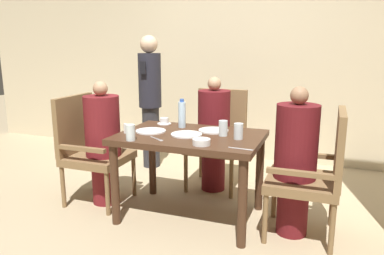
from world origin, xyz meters
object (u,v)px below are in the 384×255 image
object	(u,v)px
glass_tall_mid	(130,133)
chair_right_side	(316,171)
chair_left_side	(89,146)
plate_main_right	(186,134)
teacup_with_saucer	(164,121)
water_bottle	(182,114)
standing_host	(150,98)
plate_main_left	(213,130)
diner_in_right_chair	(295,161)
glass_tall_far	(238,131)
diner_in_far_chair	(214,133)
chair_far_side	(218,135)
glass_tall_near	(223,128)
plate_dessert_center	(151,131)
diner_in_left_chair	(103,142)
bowl_small	(201,142)

from	to	relation	value
glass_tall_mid	chair_right_side	bearing A→B (deg)	14.23
chair_left_side	plate_main_right	size ratio (longest dim) A/B	3.88
plate_main_right	teacup_with_saucer	distance (m)	0.49
water_bottle	teacup_with_saucer	bearing A→B (deg)	160.68
teacup_with_saucer	water_bottle	world-z (taller)	water_bottle
chair_left_side	standing_host	xyz separation A→B (m)	(0.08, 1.12, 0.31)
plate_main_left	diner_in_right_chair	bearing A→B (deg)	-14.45
chair_left_side	glass_tall_far	bearing A→B (deg)	-0.63
diner_in_far_chair	diner_in_right_chair	size ratio (longest dim) A/B	0.99
chair_far_side	teacup_with_saucer	size ratio (longest dim) A/B	7.72
diner_in_right_chair	water_bottle	world-z (taller)	diner_in_right_chair
glass_tall_far	diner_in_right_chair	bearing A→B (deg)	2.00
chair_far_side	chair_right_side	distance (m)	1.30
teacup_with_saucer	glass_tall_near	world-z (taller)	glass_tall_near
chair_far_side	plate_main_right	bearing A→B (deg)	-91.40
standing_host	plate_dessert_center	bearing A→B (deg)	-63.35
chair_far_side	chair_right_side	bearing A→B (deg)	-39.22
diner_in_right_chair	glass_tall_near	world-z (taller)	diner_in_right_chair
chair_right_side	glass_tall_mid	bearing A→B (deg)	-165.77
chair_right_side	water_bottle	distance (m)	1.24
diner_in_left_chair	standing_host	size ratio (longest dim) A/B	0.73
standing_host	water_bottle	size ratio (longest dim) A/B	6.08
plate_main_right	glass_tall_near	world-z (taller)	glass_tall_near
diner_in_far_chair	water_bottle	xyz separation A→B (m)	(-0.17, -0.44, 0.26)
glass_tall_far	standing_host	bearing A→B (deg)	139.62
diner_in_right_chair	chair_right_side	bearing A→B (deg)	0.00
plate_main_right	plate_dessert_center	distance (m)	0.33
plate_main_right	plate_dessert_center	bearing A→B (deg)	178.36
water_bottle	chair_far_side	bearing A→B (deg)	74.45
chair_right_side	water_bottle	world-z (taller)	chair_right_side
chair_left_side	teacup_with_saucer	xyz separation A→B (m)	(0.63, 0.30, 0.22)
water_bottle	standing_host	bearing A→B (deg)	130.46
plate_main_left	plate_main_right	bearing A→B (deg)	-127.23
glass_tall_mid	glass_tall_far	distance (m)	0.84
plate_main_right	glass_tall_far	xyz separation A→B (m)	(0.43, 0.02, 0.06)
plate_main_left	teacup_with_saucer	world-z (taller)	teacup_with_saucer
glass_tall_near	glass_tall_mid	xyz separation A→B (m)	(-0.63, -0.40, 0.00)
glass_tall_mid	standing_host	bearing A→B (deg)	110.95
bowl_small	water_bottle	distance (m)	0.63
chair_far_side	standing_host	size ratio (longest dim) A/B	0.64
diner_in_right_chair	water_bottle	bearing A→B (deg)	167.40
plate_dessert_center	glass_tall_far	world-z (taller)	glass_tall_far
standing_host	bowl_small	bearing A→B (deg)	-51.39
glass_tall_near	glass_tall_far	world-z (taller)	same
glass_tall_near	chair_far_side	bearing A→B (deg)	109.11
chair_right_side	bowl_small	distance (m)	0.89
diner_in_left_chair	glass_tall_near	distance (m)	1.14
chair_left_side	plate_dessert_center	bearing A→B (deg)	-2.24
chair_left_side	glass_tall_mid	size ratio (longest dim) A/B	7.93
chair_left_side	diner_in_left_chair	distance (m)	0.16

